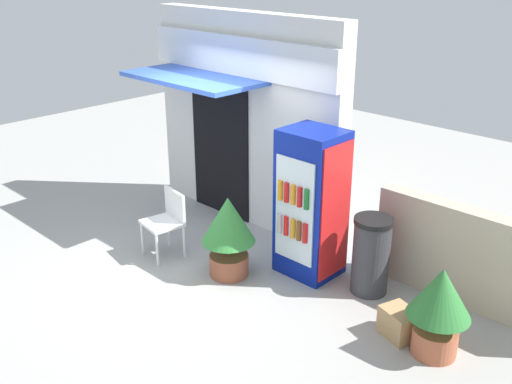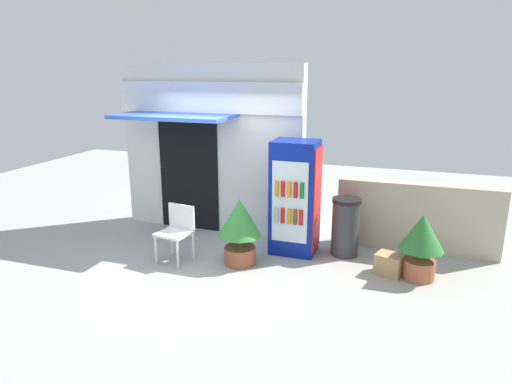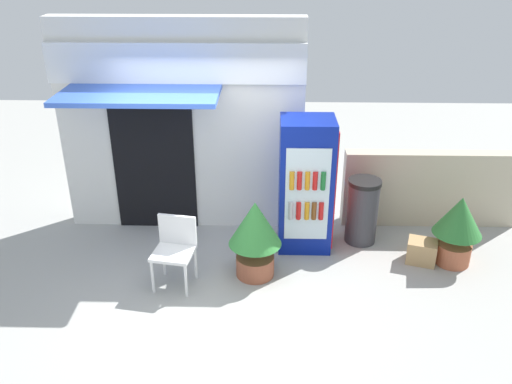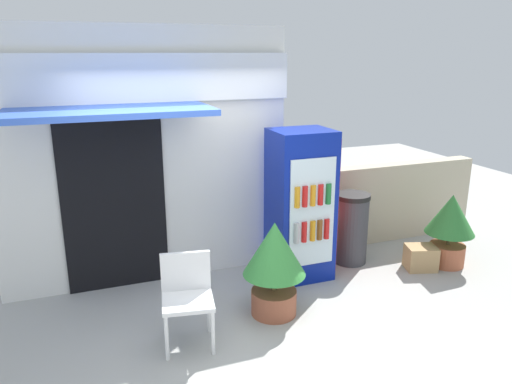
# 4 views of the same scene
# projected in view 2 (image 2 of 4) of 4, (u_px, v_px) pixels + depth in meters

# --- Properties ---
(ground) EXTENTS (16.00, 16.00, 0.00)m
(ground) POSITION_uv_depth(u_px,v_px,m) (197.00, 263.00, 7.02)
(ground) COLOR #A3A39E
(storefront_building) EXTENTS (3.36, 1.25, 2.97)m
(storefront_building) POSITION_uv_depth(u_px,v_px,m) (210.00, 146.00, 8.17)
(storefront_building) COLOR silver
(storefront_building) RESTS_ON ground
(drink_cooler) EXTENTS (0.72, 0.66, 1.81)m
(drink_cooler) POSITION_uv_depth(u_px,v_px,m) (295.00, 198.00, 7.25)
(drink_cooler) COLOR navy
(drink_cooler) RESTS_ON ground
(plastic_chair) EXTENTS (0.54, 0.51, 0.86)m
(plastic_chair) POSITION_uv_depth(u_px,v_px,m) (177.00, 228.00, 7.02)
(plastic_chair) COLOR white
(plastic_chair) RESTS_ON ground
(potted_plant_near_shop) EXTENTS (0.65, 0.65, 1.02)m
(potted_plant_near_shop) POSITION_uv_depth(u_px,v_px,m) (240.00, 225.00, 6.85)
(potted_plant_near_shop) COLOR #995138
(potted_plant_near_shop) RESTS_ON ground
(potted_plant_curbside) EXTENTS (0.62, 0.62, 0.95)m
(potted_plant_curbside) POSITION_uv_depth(u_px,v_px,m) (422.00, 241.00, 6.37)
(potted_plant_curbside) COLOR #AD5B3D
(potted_plant_curbside) RESTS_ON ground
(trash_bin) EXTENTS (0.45, 0.45, 0.93)m
(trash_bin) POSITION_uv_depth(u_px,v_px,m) (345.00, 227.00, 7.23)
(trash_bin) COLOR #38383D
(trash_bin) RESTS_ON ground
(stone_boundary_wall) EXTENTS (2.53, 0.24, 1.13)m
(stone_boundary_wall) POSITION_uv_depth(u_px,v_px,m) (417.00, 218.00, 7.37)
(stone_boundary_wall) COLOR #B7AD93
(stone_boundary_wall) RESTS_ON ground
(cardboard_box) EXTENTS (0.44, 0.39, 0.31)m
(cardboard_box) POSITION_uv_depth(u_px,v_px,m) (389.00, 264.00, 6.61)
(cardboard_box) COLOR tan
(cardboard_box) RESTS_ON ground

